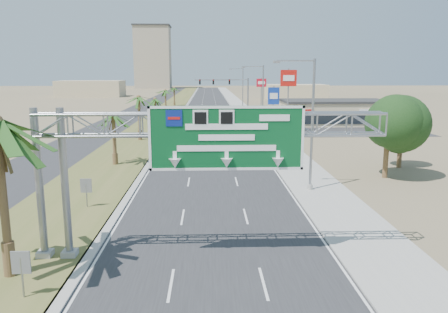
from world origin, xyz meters
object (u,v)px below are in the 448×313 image
pole_sign_red_far (261,85)px  car_right_lane (228,122)px  car_left_lane (181,146)px  car_far (206,111)px  car_mid_lane (206,133)px  sign_gantry (193,136)px  signal_mast (237,95)px  pole_sign_blue (274,97)px  store_building (334,113)px  pole_sign_red_near (288,82)px

pole_sign_red_far → car_right_lane: bearing=-109.8°
car_left_lane → car_far: 47.12m
car_far → car_mid_lane: bearing=-84.4°
sign_gantry → signal_mast: signal_mast is taller
signal_mast → car_far: bearing=113.7°
sign_gantry → car_right_lane: sign_gantry is taller
pole_sign_blue → pole_sign_red_far: 20.57m
store_building → car_left_lane: size_ratio=3.57×
car_mid_lane → pole_sign_blue: (11.92, 17.09, 4.07)m
pole_sign_red_near → pole_sign_red_far: (-0.07, 32.51, -1.39)m
car_mid_lane → pole_sign_red_near: bearing=18.2°
signal_mast → pole_sign_red_near: 18.36m
car_left_lane → pole_sign_blue: size_ratio=0.76×
car_mid_lane → pole_sign_red_far: pole_sign_red_far is taller
car_mid_lane → pole_sign_red_near: (12.29, 5.10, 6.93)m
car_right_lane → pole_sign_red_far: pole_sign_red_far is taller
car_right_lane → pole_sign_red_near: bearing=-39.7°
sign_gantry → store_building: 60.77m
car_left_lane → car_far: size_ratio=1.05×
car_far → pole_sign_red_far: bearing=15.3°
signal_mast → car_left_lane: signal_mast is taller
signal_mast → car_right_lane: bearing=-104.4°
signal_mast → store_building: (16.83, -5.97, -2.85)m
car_left_lane → car_right_lane: size_ratio=1.07×
car_right_lane → car_mid_lane: bearing=-98.7°
sign_gantry → pole_sign_blue: (12.37, 57.09, -1.32)m
store_building → pole_sign_red_far: pole_sign_red_far is taller
car_mid_lane → pole_sign_red_near: 15.01m
signal_mast → pole_sign_blue: size_ratio=1.55×
car_right_lane → pole_sign_red_near: (8.58, -8.86, 6.94)m
car_left_lane → pole_sign_red_far: size_ratio=0.64×
store_building → pole_sign_red_far: size_ratio=2.28×
store_building → pole_sign_blue: size_ratio=2.71×
store_building → pole_sign_red_near: pole_sign_red_near is taller
sign_gantry → store_building: size_ratio=0.93×
car_left_lane → pole_sign_red_far: pole_sign_red_far is taller
car_far → car_left_lane: bearing=-87.9°
car_right_lane → pole_sign_red_near: 14.15m
car_right_lane → pole_sign_red_near: size_ratio=0.49×
car_mid_lane → car_right_lane: car_mid_lane is taller
pole_sign_red_near → pole_sign_blue: size_ratio=1.45×
car_mid_lane → car_far: size_ratio=0.84×
sign_gantry → pole_sign_blue: size_ratio=2.52×
car_far → signal_mast: bearing=-60.9°
signal_mast → pole_sign_blue: bearing=-39.0°
pole_sign_red_near → car_left_lane: bearing=-132.1°
car_mid_lane → car_right_lane: size_ratio=0.85×
car_mid_lane → pole_sign_blue: size_ratio=0.61×
signal_mast → pole_sign_red_near: pole_sign_red_near is taller
store_building → pole_sign_red_near: 16.07m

